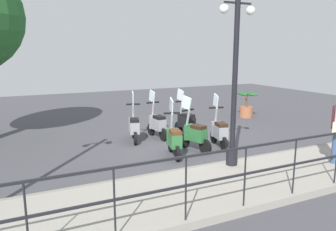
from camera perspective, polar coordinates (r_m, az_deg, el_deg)
ground_plane at (r=9.96m, az=3.11°, el=-5.05°), size 28.00×28.00×0.00m
promenade_walkway at (r=7.47m, az=14.93°, el=-10.47°), size 2.20×20.00×0.15m
fence_railing at (r=6.49m, az=21.28°, el=-6.55°), size 0.04×16.03×1.07m
lamp_post_near at (r=7.55m, az=11.49°, el=4.38°), size 0.26×0.90×4.01m
potted_palm at (r=14.27m, az=13.49°, el=1.47°), size 1.06×0.66×1.05m
scooter_near_0 at (r=9.68m, az=8.88°, el=-2.69°), size 1.22×0.50×1.54m
scooter_near_1 at (r=9.27m, az=4.65°, el=-3.21°), size 1.20×0.54×1.54m
scooter_near_2 at (r=8.72m, az=1.04°, el=-4.10°), size 1.21×0.51×1.54m
scooter_far_0 at (r=10.84m, az=3.13°, el=-1.07°), size 1.23×0.44×1.54m
scooter_far_1 at (r=10.56m, az=-1.92°, el=-1.39°), size 1.23×0.44×1.54m
scooter_far_2 at (r=10.22m, az=-5.93°, el=-1.87°), size 1.21×0.53×1.54m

